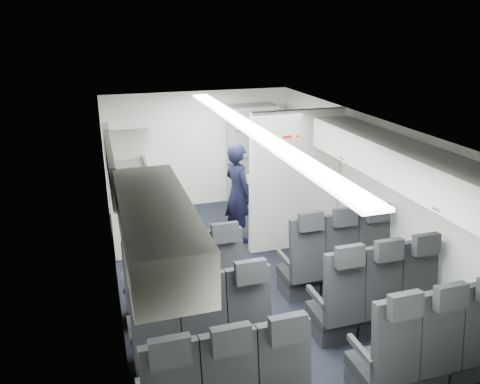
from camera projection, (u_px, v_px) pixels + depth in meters
cabin_shell at (249, 204)px, 5.95m from camera, size 3.41×6.01×2.16m
seat_row_front at (263, 274)px, 5.72m from camera, size 3.33×0.56×1.24m
seat_row_mid at (291, 316)px, 4.91m from camera, size 3.33×0.56×1.24m
seat_row_rear at (332, 374)px, 4.11m from camera, size 3.33×0.56×1.24m
overhead_bin_left_rear at (157, 227)px, 3.52m from camera, size 0.53×1.80×0.40m
overhead_bin_left_front_open at (132, 175)px, 5.12m from camera, size 0.64×1.70×0.72m
overhead_bin_right_rear at (462, 190)px, 4.29m from camera, size 0.53×1.80×0.40m
overhead_bin_right_front at (362, 145)px, 5.86m from camera, size 0.53×1.70×0.40m
bulkhead_partition at (295, 181)px, 6.96m from camera, size 1.40×0.15×2.13m
galley_unit at (252, 156)px, 8.71m from camera, size 0.85×0.52×1.90m
boarding_door at (112, 190)px, 6.95m from camera, size 0.12×1.27×1.86m
flight_attendant at (238, 193)px, 7.31m from camera, size 0.53×0.66×1.58m
carry_on_bag at (144, 182)px, 4.77m from camera, size 0.39×0.29×0.22m
papers at (250, 177)px, 7.23m from camera, size 0.18×0.10×0.13m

